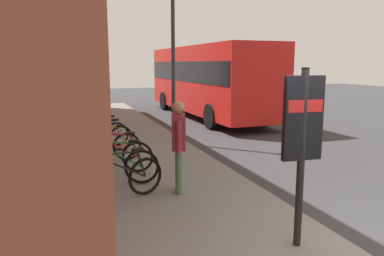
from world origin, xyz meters
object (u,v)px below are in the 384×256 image
at_px(bicycle_nearest_sign, 99,133).
at_px(bicycle_end_of_row, 115,156).
at_px(bicycle_by_door, 106,146).
at_px(transit_info_sign, 303,130).
at_px(street_lamp, 173,45).
at_px(bicycle_under_window, 116,166).
at_px(bicycle_mid_rack, 103,139).
at_px(city_bus, 207,77).
at_px(bicycle_leaning_wall, 121,180).
at_px(pedestrian_crossing_street, 178,138).

bearing_deg(bicycle_nearest_sign, bicycle_end_of_row, -178.72).
bearing_deg(bicycle_by_door, transit_info_sign, -160.13).
bearing_deg(bicycle_nearest_sign, transit_info_sign, -165.08).
bearing_deg(street_lamp, transit_info_sign, 176.49).
bearing_deg(bicycle_under_window, bicycle_mid_rack, -0.87).
xyz_separation_m(bicycle_under_window, city_bus, (9.45, -5.71, 1.41)).
bearing_deg(bicycle_leaning_wall, pedestrian_crossing_street, -86.02).
bearing_deg(city_bus, bicycle_end_of_row, 146.73).
bearing_deg(pedestrian_crossing_street, bicycle_by_door, 20.31).
xyz_separation_m(bicycle_under_window, bicycle_nearest_sign, (3.80, -0.03, 0.00)).
distance_m(bicycle_leaning_wall, city_bus, 11.98).
xyz_separation_m(city_bus, street_lamp, (-5.46, 3.30, 1.22)).
height_order(bicycle_end_of_row, pedestrian_crossing_street, pedestrian_crossing_street).
bearing_deg(bicycle_nearest_sign, city_bus, -45.14).
height_order(bicycle_by_door, bicycle_mid_rack, same).
distance_m(bicycle_nearest_sign, transit_info_sign, 7.58).
bearing_deg(city_bus, bicycle_leaning_wall, 151.01).
xyz_separation_m(bicycle_under_window, pedestrian_crossing_street, (-0.88, -1.06, 0.69)).
height_order(bicycle_leaning_wall, bicycle_by_door, same).
bearing_deg(bicycle_mid_rack, bicycle_nearest_sign, 0.88).
xyz_separation_m(bicycle_nearest_sign, street_lamp, (0.19, -2.38, 2.63)).
xyz_separation_m(bicycle_nearest_sign, city_bus, (5.65, -5.68, 1.41)).
relative_size(bicycle_by_door, pedestrian_crossing_street, 1.00).
relative_size(bicycle_nearest_sign, street_lamp, 0.34).
xyz_separation_m(bicycle_mid_rack, pedestrian_crossing_street, (-3.80, -1.02, 0.69)).
bearing_deg(transit_info_sign, bicycle_under_window, 29.72).
bearing_deg(bicycle_under_window, bicycle_by_door, -0.63).
distance_m(bicycle_under_window, bicycle_nearest_sign, 3.80).
bearing_deg(bicycle_mid_rack, bicycle_under_window, 179.13).
xyz_separation_m(bicycle_mid_rack, bicycle_nearest_sign, (0.88, 0.01, -0.00)).
distance_m(bicycle_mid_rack, city_bus, 8.77).
height_order(bicycle_leaning_wall, transit_info_sign, transit_info_sign).
xyz_separation_m(bicycle_by_door, street_lamp, (2.07, -2.39, 2.63)).
height_order(bicycle_by_door, bicycle_nearest_sign, same).
bearing_deg(transit_info_sign, pedestrian_crossing_street, 19.39).
xyz_separation_m(bicycle_end_of_row, transit_info_sign, (-4.32, -1.86, 1.21)).
distance_m(bicycle_by_door, pedestrian_crossing_street, 3.07).
xyz_separation_m(bicycle_leaning_wall, street_lamp, (4.95, -2.47, 2.63)).
bearing_deg(bicycle_mid_rack, transit_info_sign, -163.23).
distance_m(bicycle_by_door, street_lamp, 4.11).
distance_m(bicycle_under_window, city_bus, 11.14).
relative_size(bicycle_leaning_wall, transit_info_sign, 0.71).
height_order(bicycle_end_of_row, street_lamp, street_lamp).
xyz_separation_m(bicycle_under_window, bicycle_mid_rack, (2.92, -0.04, 0.00)).
distance_m(transit_info_sign, street_lamp, 7.57).
bearing_deg(bicycle_under_window, pedestrian_crossing_street, -129.66).
bearing_deg(transit_info_sign, bicycle_mid_rack, 16.77).
bearing_deg(bicycle_mid_rack, pedestrian_crossing_street, -165.03).
bearing_deg(bicycle_by_door, bicycle_leaning_wall, 178.48).
distance_m(transit_info_sign, city_bus, 13.42).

